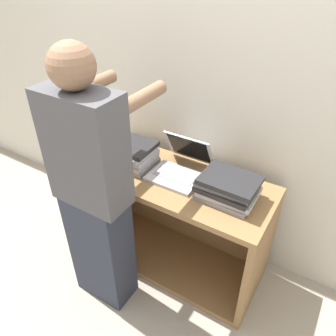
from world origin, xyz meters
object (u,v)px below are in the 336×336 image
Objects in this scene: laptop_open at (180,167)px; laptop_stack_right at (228,187)px; laptop_stack_left at (129,153)px; person at (94,195)px.

laptop_open is 0.34m from laptop_stack_right.
laptop_open is 1.07× the size of laptop_stack_left.
laptop_stack_left is at bearing -170.56° from laptop_open.
person is (-0.25, -0.47, 0.02)m from laptop_open.
laptop_open is 0.53m from person.
laptop_stack_left is at bearing 179.71° from laptop_stack_right.
person is at bearing -144.35° from laptop_stack_right.
laptop_stack_right is 0.71m from person.
laptop_open is 0.34m from laptop_stack_left.
person reaches higher than laptop_open.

